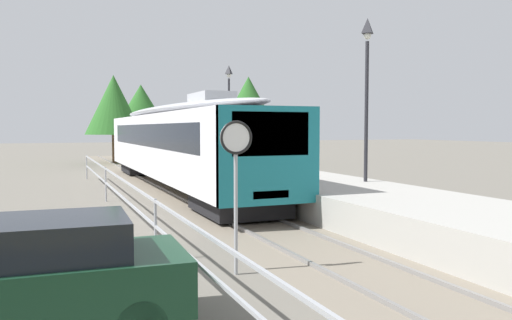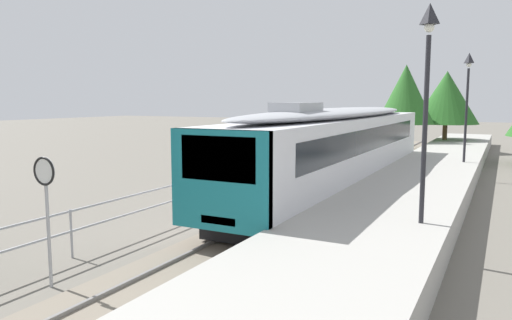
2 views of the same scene
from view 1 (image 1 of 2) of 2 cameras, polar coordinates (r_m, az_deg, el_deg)
ground_plane at (r=20.58m, az=-15.75°, el=-4.04°), size 160.00×160.00×0.00m
track_rails at (r=21.12m, az=-7.63°, el=-3.65°), size 3.20×60.00×0.14m
commuter_train at (r=22.55m, az=-8.73°, el=2.18°), size 2.82×20.16×3.74m
station_platform at (r=22.13m, az=0.53°, el=-2.21°), size 3.90×60.00×0.90m
platform_lamp_mid_platform at (r=17.47m, az=12.20°, el=9.89°), size 0.34×0.34×5.35m
platform_lamp_far_end at (r=29.64m, az=-3.02°, el=7.32°), size 0.34×0.34×5.35m
speed_limit_sign at (r=9.23m, az=-2.22°, el=0.17°), size 0.61×0.10×2.81m
carpark_fence at (r=10.62m, az=-11.09°, el=-6.06°), size 0.06×36.06×1.25m
parked_hatchback_dark_green at (r=7.21m, az=-23.75°, el=-11.84°), size 4.07×1.92×1.53m
tree_behind_carpark at (r=38.61m, az=-0.84°, el=5.73°), size 5.24×5.24×6.51m
tree_behind_station_far at (r=43.08m, az=-12.62°, el=5.46°), size 4.91×4.91×6.22m
tree_distant_left at (r=39.64m, az=-15.48°, el=5.91°), size 4.22×4.22×6.60m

